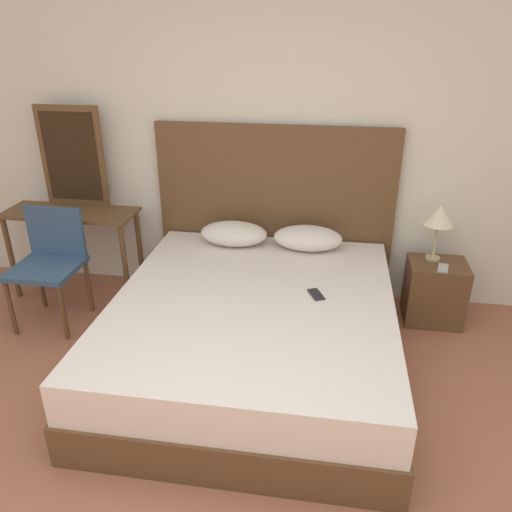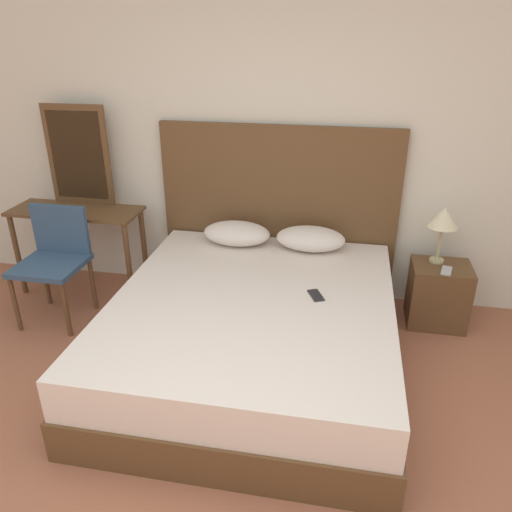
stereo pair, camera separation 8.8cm
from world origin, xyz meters
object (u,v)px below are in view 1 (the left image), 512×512
(table_lamp, at_px, (439,217))
(bed, at_px, (254,332))
(phone_on_nightstand, at_px, (443,268))
(phone_on_bed, at_px, (316,294))
(vanity_desk, at_px, (72,227))
(nightstand, at_px, (434,292))
(chair, at_px, (50,258))

(table_lamp, bearing_deg, bed, -145.49)
(table_lamp, distance_m, phone_on_nightstand, 0.38)
(phone_on_bed, relative_size, vanity_desk, 0.15)
(vanity_desk, bearing_deg, table_lamp, 1.53)
(bed, relative_size, nightstand, 4.25)
(bed, bearing_deg, phone_on_bed, 14.04)
(nightstand, relative_size, vanity_desk, 0.45)
(phone_on_bed, distance_m, table_lamp, 1.18)
(nightstand, bearing_deg, chair, -171.79)
(phone_on_nightstand, relative_size, chair, 0.19)
(phone_on_bed, xyz_separation_m, vanity_desk, (-2.04, 0.68, 0.08))
(bed, bearing_deg, table_lamp, 34.51)
(phone_on_bed, relative_size, phone_on_nightstand, 1.02)
(vanity_desk, bearing_deg, phone_on_nightstand, -1.60)
(bed, height_order, chair, chair)
(bed, xyz_separation_m, phone_on_bed, (0.40, 0.10, 0.27))
(phone_on_bed, distance_m, phone_on_nightstand, 1.09)
(vanity_desk, bearing_deg, nightstand, 0.12)
(bed, xyz_separation_m, vanity_desk, (-1.65, 0.78, 0.34))
(bed, bearing_deg, nightstand, 31.47)
(chair, bearing_deg, nightstand, 8.21)
(phone_on_nightstand, bearing_deg, phone_on_bed, -146.39)
(bed, xyz_separation_m, table_lamp, (1.25, 0.86, 0.58))
(bed, xyz_separation_m, chair, (-1.62, 0.37, 0.26))
(table_lamp, height_order, vanity_desk, table_lamp)
(phone_on_bed, bearing_deg, nightstand, 37.69)
(phone_on_bed, bearing_deg, vanity_desk, 161.49)
(table_lamp, relative_size, chair, 0.50)
(nightstand, bearing_deg, vanity_desk, -179.88)
(bed, distance_m, chair, 1.68)
(table_lamp, bearing_deg, vanity_desk, -178.47)
(nightstand, distance_m, phone_on_nightstand, 0.27)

